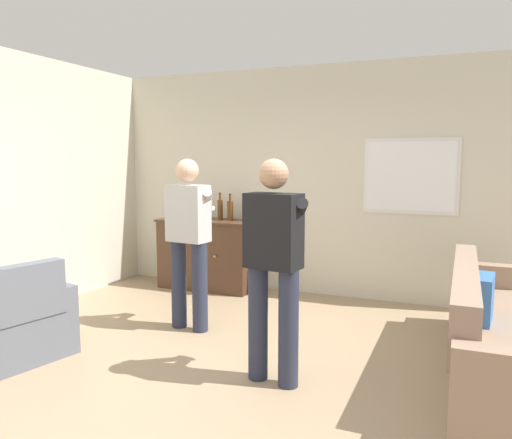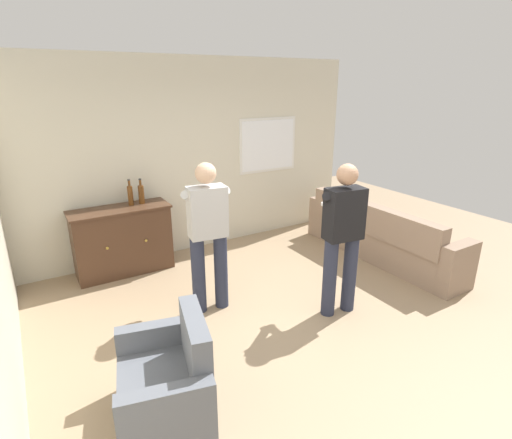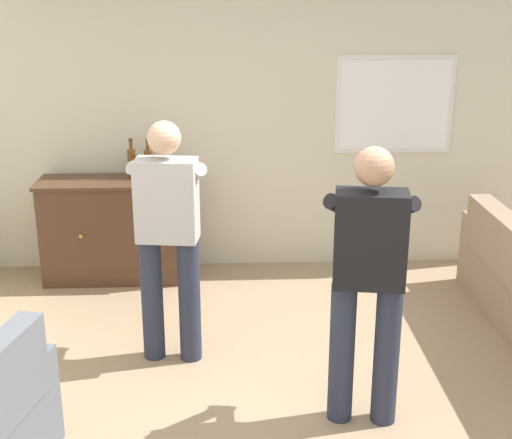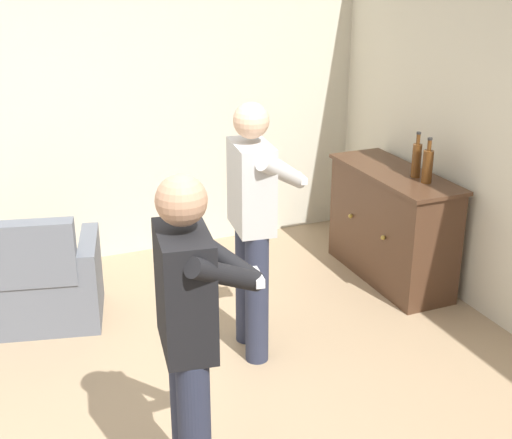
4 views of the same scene
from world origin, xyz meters
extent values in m
plane|color=#9E8466|center=(0.00, 0.00, 0.00)|extent=(10.40, 10.40, 0.00)
cube|color=beige|center=(0.00, 2.66, 1.40)|extent=(5.20, 0.12, 2.80)
cube|color=silver|center=(1.18, 2.60, 1.48)|extent=(1.05, 0.02, 0.86)
cube|color=white|center=(1.18, 2.59, 1.48)|extent=(0.97, 0.03, 0.78)
cube|color=gray|center=(2.00, 0.84, 0.21)|extent=(0.55, 2.27, 0.42)
cube|color=gray|center=(1.79, 0.84, 0.63)|extent=(0.18, 2.27, 0.42)
cube|color=gray|center=(2.00, 2.05, 0.32)|extent=(0.55, 0.18, 0.64)
cube|color=gray|center=(2.00, -0.38, 0.32)|extent=(0.55, 0.18, 0.64)
cube|color=#386BB7|center=(1.92, 0.84, 0.60)|extent=(0.18, 0.41, 0.36)
cube|color=slate|center=(-1.69, -0.41, 0.20)|extent=(0.77, 0.77, 0.40)
cube|color=slate|center=(-1.44, -0.47, 0.62)|extent=(0.29, 0.66, 0.45)
cube|color=slate|center=(-1.78, -0.78, 0.30)|extent=(0.65, 0.27, 0.60)
cube|color=slate|center=(-1.60, -0.04, 0.30)|extent=(0.65, 0.27, 0.60)
cube|color=#472D1E|center=(-1.30, 2.30, 0.44)|extent=(1.23, 0.44, 0.87)
cube|color=#472D1E|center=(-1.30, 2.30, 0.89)|extent=(1.27, 0.48, 0.03)
sphere|color=#B79338|center=(-1.55, 2.06, 0.48)|extent=(0.04, 0.04, 0.04)
sphere|color=#B79338|center=(-1.06, 2.06, 0.48)|extent=(0.04, 0.04, 0.04)
cylinder|color=#593314|center=(-1.13, 2.36, 1.03)|extent=(0.07, 0.07, 0.26)
cylinder|color=#593314|center=(-1.13, 2.36, 1.20)|extent=(0.03, 0.03, 0.08)
cylinder|color=#262626|center=(-1.13, 2.36, 1.24)|extent=(0.03, 0.03, 0.02)
cylinder|color=#593314|center=(-0.98, 2.36, 1.03)|extent=(0.08, 0.08, 0.24)
cylinder|color=#593314|center=(-0.98, 2.36, 1.19)|extent=(0.03, 0.03, 0.08)
cylinder|color=#262626|center=(-0.98, 2.36, 1.24)|extent=(0.04, 0.04, 0.02)
cylinder|color=#282D42|center=(-0.84, 0.87, 0.44)|extent=(0.15, 0.15, 0.88)
cylinder|color=#282D42|center=(-0.58, 0.83, 0.44)|extent=(0.15, 0.15, 0.88)
cube|color=#B7B7B7|center=(-0.71, 0.85, 1.16)|extent=(0.43, 0.27, 0.55)
sphere|color=#D8AD8C|center=(-0.71, 0.85, 1.57)|extent=(0.22, 0.22, 0.22)
cylinder|color=#B7B7B7|center=(-0.80, 1.02, 1.27)|extent=(0.36, 0.38, 0.29)
cylinder|color=#B7B7B7|center=(-0.58, 0.99, 1.27)|extent=(0.29, 0.43, 0.29)
cube|color=white|center=(-0.67, 1.17, 1.18)|extent=(0.15, 0.06, 0.04)
cylinder|color=#282D42|center=(0.35, 0.07, 0.44)|extent=(0.15, 0.15, 0.88)
cylinder|color=#282D42|center=(0.60, 0.03, 0.44)|extent=(0.15, 0.15, 0.88)
cube|color=black|center=(0.48, 0.05, 1.16)|extent=(0.43, 0.28, 0.55)
sphere|color=tan|center=(0.48, 0.05, 1.57)|extent=(0.22, 0.22, 0.22)
cylinder|color=black|center=(0.39, 0.22, 1.27)|extent=(0.37, 0.38, 0.29)
cylinder|color=black|center=(0.61, 0.19, 1.27)|extent=(0.28, 0.43, 0.29)
cube|color=white|center=(0.52, 0.37, 1.18)|extent=(0.15, 0.06, 0.04)
camera|label=1|loc=(1.75, -3.32, 1.67)|focal=35.00mm
camera|label=2|loc=(-2.35, -2.82, 2.45)|focal=28.00mm
camera|label=3|loc=(-0.32, -3.64, 2.51)|focal=50.00mm
camera|label=4|loc=(3.14, -0.73, 2.56)|focal=50.00mm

